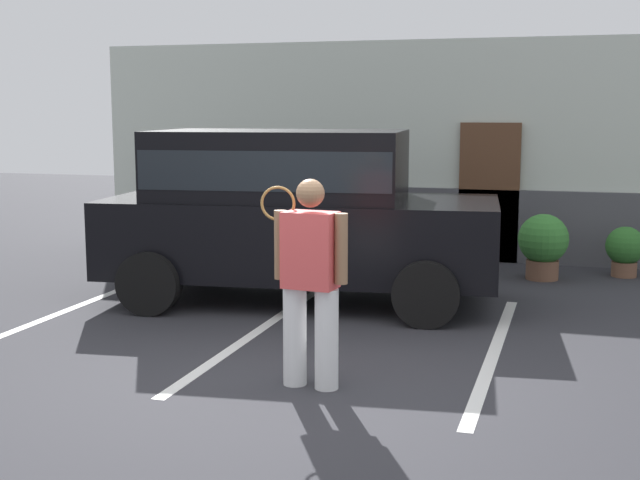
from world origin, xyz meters
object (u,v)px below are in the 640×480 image
(tennis_player_man, at_px, (310,280))
(potted_plant_secondary, at_px, (625,249))
(parked_suv, at_px, (292,207))
(potted_plant_by_porch, at_px, (543,243))

(tennis_player_man, height_order, potted_plant_secondary, tennis_player_man)
(parked_suv, bearing_deg, tennis_player_man, -75.09)
(parked_suv, relative_size, potted_plant_secondary, 6.85)
(parked_suv, xyz_separation_m, tennis_player_man, (1.17, -3.01, -0.24))
(parked_suv, relative_size, tennis_player_man, 2.75)
(parked_suv, height_order, tennis_player_man, parked_suv)
(potted_plant_by_porch, distance_m, potted_plant_secondary, 1.20)
(tennis_player_man, relative_size, potted_plant_by_porch, 1.94)
(tennis_player_man, distance_m, potted_plant_by_porch, 5.55)
(parked_suv, relative_size, potted_plant_by_porch, 5.34)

